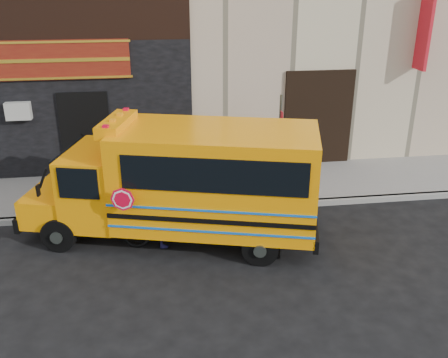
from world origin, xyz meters
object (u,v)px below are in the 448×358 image
object	(u,v)px
sign_pole	(279,149)
bicycle	(160,226)
school_bus	(187,180)
cyclist	(163,212)

from	to	relation	value
sign_pole	bicycle	xyz separation A→B (m)	(-3.13, -1.46, -1.22)
school_bus	bicycle	world-z (taller)	school_bus
school_bus	cyclist	world-z (taller)	school_bus
cyclist	sign_pole	bearing A→B (deg)	-60.66
school_bus	sign_pole	distance (m)	2.73
bicycle	sign_pole	bearing A→B (deg)	-69.50
bicycle	school_bus	bearing A→B (deg)	-72.32
school_bus	bicycle	bearing A→B (deg)	-157.84
bicycle	cyclist	size ratio (longest dim) A/B	0.98
cyclist	school_bus	bearing A→B (deg)	-59.37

